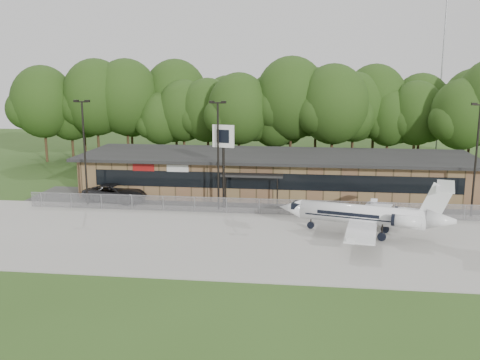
# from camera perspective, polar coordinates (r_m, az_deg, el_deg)

# --- Properties ---
(ground) EXTENTS (160.00, 160.00, 0.00)m
(ground) POSITION_cam_1_polar(r_m,az_deg,el_deg) (34.78, 1.52, -10.33)
(ground) COLOR #304C1B
(ground) RESTS_ON ground
(apron) EXTENTS (64.00, 18.00, 0.08)m
(apron) POSITION_cam_1_polar(r_m,az_deg,el_deg) (42.26, 2.57, -6.22)
(apron) COLOR #9E9B93
(apron) RESTS_ON ground
(parking_lot) EXTENTS (50.00, 9.00, 0.06)m
(parking_lot) POSITION_cam_1_polar(r_m,az_deg,el_deg) (53.29, 3.54, -2.44)
(parking_lot) COLOR #383835
(parking_lot) RESTS_ON ground
(terminal) EXTENTS (41.00, 11.65, 4.30)m
(terminal) POSITION_cam_1_polar(r_m,az_deg,el_deg) (57.15, 3.84, 0.73)
(terminal) COLOR olive
(terminal) RESTS_ON ground
(fence) EXTENTS (46.00, 0.04, 1.52)m
(fence) POSITION_cam_1_polar(r_m,az_deg,el_deg) (48.76, 3.22, -2.88)
(fence) COLOR gray
(fence) RESTS_ON ground
(treeline) EXTENTS (72.00, 12.00, 15.00)m
(treeline) POSITION_cam_1_polar(r_m,az_deg,el_deg) (74.36, 4.70, 7.41)
(treeline) COLOR #1C3410
(treeline) RESTS_ON ground
(radio_mast) EXTENTS (0.20, 0.20, 25.00)m
(radio_mast) POSITION_cam_1_polar(r_m,az_deg,el_deg) (82.30, 20.71, 10.61)
(radio_mast) COLOR gray
(radio_mast) RESTS_ON ground
(light_pole_left) EXTENTS (1.55, 0.30, 10.23)m
(light_pole_left) POSITION_cam_1_polar(r_m,az_deg,el_deg) (53.42, -16.28, 3.65)
(light_pole_left) COLOR black
(light_pole_left) RESTS_ON ground
(light_pole_mid) EXTENTS (1.55, 0.30, 10.23)m
(light_pole_mid) POSITION_cam_1_polar(r_m,az_deg,el_deg) (49.75, -2.36, 3.54)
(light_pole_mid) COLOR black
(light_pole_mid) RESTS_ON ground
(light_pole_right) EXTENTS (1.55, 0.30, 10.23)m
(light_pole_right) POSITION_cam_1_polar(r_m,az_deg,el_deg) (51.33, 23.92, 2.79)
(light_pole_right) COLOR black
(light_pole_right) RESTS_ON ground
(business_jet) EXTENTS (13.85, 12.45, 4.69)m
(business_jet) POSITION_cam_1_polar(r_m,az_deg,el_deg) (43.57, 13.50, -3.74)
(business_jet) COLOR white
(business_jet) RESTS_ON ground
(suv) EXTENTS (6.82, 4.02, 1.78)m
(suv) POSITION_cam_1_polar(r_m,az_deg,el_deg) (55.02, -13.15, -1.36)
(suv) COLOR #302F32
(suv) RESTS_ON ground
(pole_sign) EXTENTS (2.10, 0.70, 8.00)m
(pole_sign) POSITION_cam_1_polar(r_m,az_deg,el_deg) (49.95, -1.79, 3.75)
(pole_sign) COLOR black
(pole_sign) RESTS_ON ground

